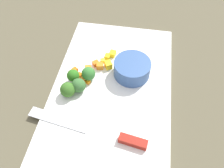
% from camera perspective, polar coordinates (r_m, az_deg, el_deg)
% --- Properties ---
extents(ground_plane, '(4.00, 4.00, 0.00)m').
position_cam_1_polar(ground_plane, '(0.64, 0.00, -1.18)').
color(ground_plane, brown).
extents(cutting_board, '(0.53, 0.33, 0.01)m').
position_cam_1_polar(cutting_board, '(0.64, 0.00, -0.86)').
color(cutting_board, white).
rests_on(cutting_board, ground_plane).
extents(prep_bowl, '(0.11, 0.11, 0.05)m').
position_cam_1_polar(prep_bowl, '(0.65, 5.14, 3.96)').
color(prep_bowl, '#35568F').
rests_on(prep_bowl, cutting_board).
extents(chef_knife, '(0.07, 0.31, 0.02)m').
position_cam_1_polar(chef_knife, '(0.55, -1.61, -12.53)').
color(chef_knife, silver).
rests_on(chef_knife, cutting_board).
extents(carrot_dice_0, '(0.02, 0.02, 0.01)m').
position_cam_1_polar(carrot_dice_0, '(0.66, -8.20, 2.25)').
color(carrot_dice_0, orange).
rests_on(carrot_dice_0, cutting_board).
extents(carrot_dice_1, '(0.02, 0.02, 0.02)m').
position_cam_1_polar(carrot_dice_1, '(0.67, -6.10, 3.97)').
color(carrot_dice_1, orange).
rests_on(carrot_dice_1, cutting_board).
extents(carrot_dice_2, '(0.02, 0.02, 0.02)m').
position_cam_1_polar(carrot_dice_2, '(0.67, -3.12, 4.60)').
color(carrot_dice_2, orange).
rests_on(carrot_dice_2, cutting_board).
extents(carrot_dice_3, '(0.01, 0.01, 0.01)m').
position_cam_1_polar(carrot_dice_3, '(0.64, -6.21, 0.40)').
color(carrot_dice_3, orange).
rests_on(carrot_dice_3, cutting_board).
extents(carrot_dice_4, '(0.02, 0.02, 0.01)m').
position_cam_1_polar(carrot_dice_4, '(0.65, -6.81, 1.82)').
color(carrot_dice_4, orange).
rests_on(carrot_dice_4, cutting_board).
extents(carrot_dice_5, '(0.02, 0.02, 0.01)m').
position_cam_1_polar(carrot_dice_5, '(0.67, -9.55, 3.51)').
color(carrot_dice_5, orange).
rests_on(carrot_dice_5, cutting_board).
extents(carrot_dice_6, '(0.02, 0.02, 0.02)m').
position_cam_1_polar(carrot_dice_6, '(0.64, -7.91, 0.74)').
color(carrot_dice_6, orange).
rests_on(carrot_dice_6, cutting_board).
extents(carrot_dice_7, '(0.02, 0.02, 0.01)m').
position_cam_1_polar(carrot_dice_7, '(0.66, -10.25, 2.76)').
color(carrot_dice_7, orange).
rests_on(carrot_dice_7, cutting_board).
extents(carrot_dice_8, '(0.02, 0.02, 0.01)m').
position_cam_1_polar(carrot_dice_8, '(0.68, -4.15, 5.28)').
color(carrot_dice_8, orange).
rests_on(carrot_dice_8, cutting_board).
extents(pepper_dice_0, '(0.02, 0.02, 0.02)m').
position_cam_1_polar(pepper_dice_0, '(0.71, 0.14, 7.74)').
color(pepper_dice_0, yellow).
rests_on(pepper_dice_0, cutting_board).
extents(pepper_dice_1, '(0.02, 0.02, 0.01)m').
position_cam_1_polar(pepper_dice_1, '(0.70, -1.18, 7.00)').
color(pepper_dice_1, yellow).
rests_on(pepper_dice_1, cutting_board).
extents(pepper_dice_2, '(0.02, 0.02, 0.01)m').
position_cam_1_polar(pepper_dice_2, '(0.69, -2.40, 5.98)').
color(pepper_dice_2, yellow).
rests_on(pepper_dice_2, cutting_board).
extents(pepper_dice_3, '(0.03, 0.03, 0.02)m').
position_cam_1_polar(pepper_dice_3, '(0.67, -0.95, 4.90)').
color(pepper_dice_3, yellow).
rests_on(pepper_dice_3, cutting_board).
extents(broccoli_floret_0, '(0.04, 0.04, 0.04)m').
position_cam_1_polar(broccoli_floret_0, '(0.64, -6.04, 2.63)').
color(broccoli_floret_0, '#89BD65').
rests_on(broccoli_floret_0, cutting_board).
extents(broccoli_floret_1, '(0.04, 0.04, 0.04)m').
position_cam_1_polar(broccoli_floret_1, '(0.61, -11.25, -1.45)').
color(broccoli_floret_1, '#95BC54').
rests_on(broccoli_floret_1, cutting_board).
extents(broccoli_floret_2, '(0.04, 0.04, 0.04)m').
position_cam_1_polar(broccoli_floret_2, '(0.62, -8.56, -0.38)').
color(broccoli_floret_2, '#96C364').
rests_on(broccoli_floret_2, cutting_board).
extents(broccoli_floret_3, '(0.04, 0.04, 0.04)m').
position_cam_1_polar(broccoli_floret_3, '(0.63, -9.87, 2.16)').
color(broccoli_floret_3, '#93C367').
rests_on(broccoli_floret_3, cutting_board).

